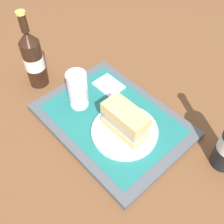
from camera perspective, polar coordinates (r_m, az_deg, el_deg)
ground_plane at (r=0.82m, az=-0.00°, el=-2.24°), size 3.00×3.00×0.00m
tray at (r=0.82m, az=-0.00°, el=-1.81°), size 0.44×0.32×0.02m
placemat at (r=0.81m, az=-0.00°, el=-1.34°), size 0.38×0.27×0.00m
plate at (r=0.77m, az=2.68°, el=-4.09°), size 0.19×0.19×0.01m
sandwich at (r=0.73m, az=2.64°, el=-1.63°), size 0.13×0.07×0.08m
beer_glass at (r=0.80m, az=-7.29°, el=4.98°), size 0.06×0.06×0.12m
napkin_folded at (r=0.90m, az=-0.71°, el=5.68°), size 0.09×0.07×0.01m
beer_bottle at (r=0.91m, az=-16.31°, el=10.80°), size 0.07×0.07×0.27m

